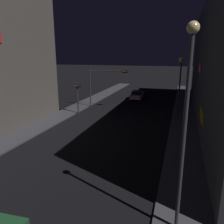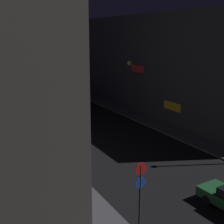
{
  "view_description": "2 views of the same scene",
  "coord_description": "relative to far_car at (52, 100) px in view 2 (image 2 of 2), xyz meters",
  "views": [
    {
      "loc": [
        6.49,
        6.16,
        7.19
      ],
      "look_at": [
        0.86,
        24.21,
        2.28
      ],
      "focal_mm": 35.81,
      "sensor_mm": 36.0,
      "label": 1
    },
    {
      "loc": [
        -13.41,
        -0.29,
        9.97
      ],
      "look_at": [
        -0.23,
        23.76,
        3.0
      ],
      "focal_mm": 48.85,
      "sensor_mm": 36.0,
      "label": 2
    }
  ],
  "objects": [
    {
      "name": "traffic_light_overhead",
      "position": [
        -3.02,
        -7.41,
        3.15
      ],
      "size": [
        5.4,
        0.41,
        5.29
      ],
      "color": "#2D2D33",
      "rests_on": "ground_plane"
    },
    {
      "name": "sign_pole_left",
      "position": [
        -6.28,
        -32.24,
        2.16
      ],
      "size": [
        0.58,
        0.1,
        4.6
      ],
      "color": "#2D2D33",
      "rests_on": "sidewalk_left"
    },
    {
      "name": "far_car",
      "position": [
        0.0,
        0.0,
        0.0
      ],
      "size": [
        2.06,
        4.55,
        1.42
      ],
      "color": "silver",
      "rests_on": "ground_plane"
    },
    {
      "name": "street_lamp_far_block",
      "position": [
        6.65,
        -10.5,
        4.27
      ],
      "size": [
        0.56,
        0.56,
        6.77
      ],
      "color": "#2D2D33",
      "rests_on": "sidewalk_right"
    },
    {
      "name": "traffic_light_left_kerb",
      "position": [
        -5.13,
        -11.37,
        1.95
      ],
      "size": [
        0.8,
        0.42,
        3.74
      ],
      "color": "#2D2D33",
      "rests_on": "ground_plane"
    },
    {
      "name": "building_facade_right",
      "position": [
        14.15,
        -9.37,
        5.52
      ],
      "size": [
        11.05,
        35.35,
        12.51
      ],
      "color": "#333338",
      "rests_on": "ground_plane"
    },
    {
      "name": "sidewalk_right",
      "position": [
        7.36,
        -12.96,
        -0.66
      ],
      "size": [
        2.6,
        61.7,
        0.14
      ],
      "primitive_type": "cube",
      "color": "#424247",
      "rests_on": "ground_plane"
    },
    {
      "name": "sidewalk_left",
      "position": [
        -6.68,
        -12.96,
        -0.66
      ],
      "size": [
        2.6,
        61.7,
        0.14
      ],
      "primitive_type": "cube",
      "color": "#424247",
      "rests_on": "ground_plane"
    }
  ]
}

